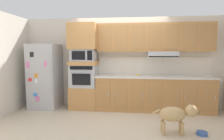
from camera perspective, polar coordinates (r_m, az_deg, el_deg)
ground_plane at (r=4.47m, az=1.86°, el=-14.70°), size 9.60×9.60×0.00m
back_kitchen_wall at (r=5.31m, az=2.90°, el=2.33°), size 6.20×0.12×2.50m
side_panel_left at (r=5.24m, az=-30.27°, el=1.53°), size 0.12×7.10×2.50m
refrigerator at (r=5.48m, az=-19.79°, el=-1.78°), size 0.76×0.73×1.76m
oven_base_cabinet at (r=5.26m, az=-8.44°, el=-8.23°), size 0.74×0.62×0.60m
built_in_oven at (r=5.15m, az=-8.54°, el=-1.74°), size 0.70×0.62×0.60m
appliance_mid_shelf at (r=5.12m, az=-8.59°, el=2.15°), size 0.74×0.62×0.10m
microwave at (r=5.11m, az=-8.63°, el=4.50°), size 0.64×0.54×0.32m
appliance_upper_cabinet at (r=5.13m, az=-8.70°, el=10.09°), size 0.74×0.62×0.68m
lower_cabinet_run at (r=5.08m, az=12.60°, el=-7.18°), size 3.01×0.63×0.88m
countertop_slab at (r=5.00m, az=12.71°, el=-2.03°), size 3.05×0.64×0.04m
backsplash_panel at (r=5.26m, az=12.44°, el=1.30°), size 3.05×0.02×0.50m
upper_cabinet_with_hood at (r=5.10m, az=12.96°, el=9.40°), size 3.01×0.48×0.88m
screwdriver at (r=5.08m, az=8.04°, el=-1.45°), size 0.15×0.16×0.03m
dog at (r=3.78m, az=19.25°, el=-12.69°), size 0.90×0.28×0.59m
dog_food_bowl at (r=4.04m, az=25.89°, el=-17.06°), size 0.20×0.20×0.06m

